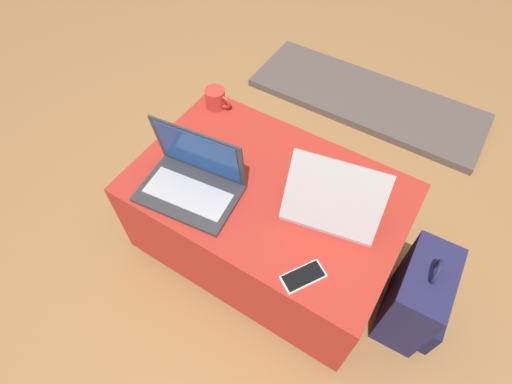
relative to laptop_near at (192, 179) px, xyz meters
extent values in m
plane|color=#9E7042|center=(0.23, 0.15, -0.52)|extent=(14.00, 14.00, 0.00)
cube|color=maroon|center=(0.23, 0.15, -0.50)|extent=(0.98, 0.64, 0.05)
cube|color=#B22D23|center=(0.23, 0.15, -0.26)|extent=(1.02, 0.67, 0.42)
cube|color=#333338|center=(0.00, -0.03, -0.04)|extent=(0.38, 0.27, 0.02)
cube|color=#B2B2B7|center=(0.00, -0.04, -0.03)|extent=(0.33, 0.16, 0.00)
cube|color=#333338|center=(-0.01, 0.07, 0.08)|extent=(0.36, 0.08, 0.23)
cube|color=#1E4799|center=(-0.01, 0.06, 0.08)|extent=(0.32, 0.07, 0.21)
cube|color=#B7B7BC|center=(0.47, 0.21, -0.04)|extent=(0.37, 0.31, 0.02)
cube|color=#232328|center=(0.47, 0.21, -0.03)|extent=(0.31, 0.19, 0.00)
cube|color=#B7B7BC|center=(0.48, 0.14, 0.08)|extent=(0.34, 0.19, 0.23)
cube|color=black|center=(0.48, 0.15, 0.08)|extent=(0.30, 0.16, 0.20)
cube|color=white|center=(0.51, -0.10, -0.05)|extent=(0.13, 0.16, 0.01)
cube|color=black|center=(0.51, -0.10, -0.04)|extent=(0.12, 0.14, 0.00)
cube|color=#23234C|center=(0.87, 0.18, -0.32)|extent=(0.18, 0.32, 0.40)
cube|color=#1E1E41|center=(0.98, 0.18, -0.40)|extent=(0.07, 0.25, 0.18)
torus|color=#23234C|center=(0.87, 0.18, -0.10)|extent=(0.02, 0.09, 0.09)
cylinder|color=red|center=(-0.19, 0.41, -0.01)|extent=(0.09, 0.09, 0.09)
torus|color=red|center=(-0.14, 0.41, -0.01)|extent=(0.06, 0.02, 0.06)
cube|color=#564C47|center=(0.23, 1.34, -0.50)|extent=(1.40, 0.50, 0.04)
camera|label=1|loc=(0.67, -0.63, 1.14)|focal=28.00mm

